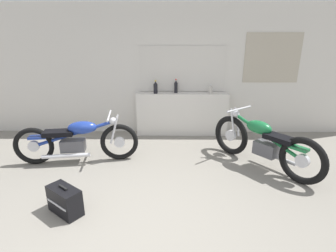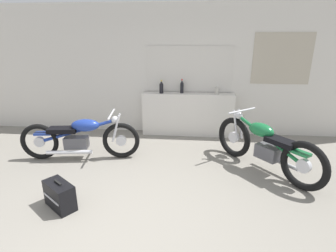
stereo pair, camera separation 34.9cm
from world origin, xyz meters
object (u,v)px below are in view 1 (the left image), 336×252
object	(u,v)px
hard_case_black	(65,200)
bottle_center	(211,89)
bottle_left_center	(176,87)
motorcycle_green	(263,143)
bottle_leftmost	(156,88)
motorcycle_blue	(77,140)

from	to	relation	value
hard_case_black	bottle_center	bearing A→B (deg)	52.39
bottle_center	hard_case_black	bearing A→B (deg)	-127.61
bottle_left_center	motorcycle_green	xyz separation A→B (m)	(1.43, -1.63, -0.65)
bottle_left_center	hard_case_black	size ratio (longest dim) A/B	0.60
bottle_leftmost	bottle_center	bearing A→B (deg)	-0.60
hard_case_black	motorcycle_green	bearing A→B (deg)	24.13
hard_case_black	bottle_leftmost	bearing A→B (deg)	70.80
hard_case_black	bottle_left_center	bearing A→B (deg)	63.81
bottle_center	motorcycle_blue	size ratio (longest dim) A/B	0.10
motorcycle_green	motorcycle_blue	bearing A→B (deg)	177.32
bottle_center	bottle_left_center	bearing A→B (deg)	173.71
bottle_leftmost	bottle_left_center	bearing A→B (deg)	8.98
bottle_leftmost	motorcycle_blue	bearing A→B (deg)	-132.81
bottle_leftmost	hard_case_black	world-z (taller)	bottle_leftmost
bottle_leftmost	hard_case_black	distance (m)	3.14
motorcycle_blue	motorcycle_green	world-z (taller)	motorcycle_green
motorcycle_green	hard_case_black	world-z (taller)	motorcycle_green
bottle_center	hard_case_black	world-z (taller)	bottle_center
motorcycle_green	bottle_center	bearing A→B (deg)	113.98
bottle_left_center	hard_case_black	xyz separation A→B (m)	(-1.43, -2.91, -0.91)
bottle_center	motorcycle_green	xyz separation A→B (m)	(0.69, -1.54, -0.61)
bottle_leftmost	bottle_center	distance (m)	1.19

